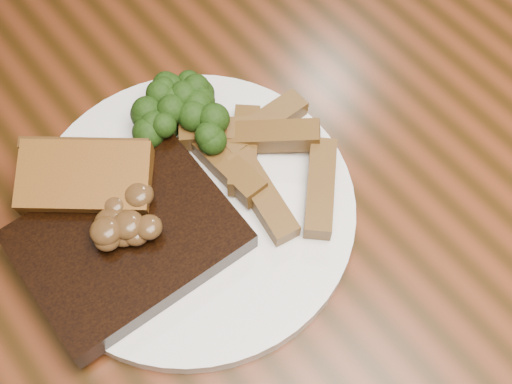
{
  "coord_description": "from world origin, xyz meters",
  "views": [
    {
      "loc": [
        -0.19,
        -0.23,
        1.32
      ],
      "look_at": [
        -0.0,
        0.0,
        0.78
      ],
      "focal_mm": 50.0,
      "sensor_mm": 36.0,
      "label": 1
    }
  ],
  "objects_px": {
    "dining_table": "(257,251)",
    "steak": "(128,241)",
    "plate": "(193,210)",
    "potato_wedges": "(267,165)",
    "garlic_bread": "(90,190)"
  },
  "relations": [
    {
      "from": "dining_table",
      "to": "steak",
      "type": "height_order",
      "value": "steak"
    },
    {
      "from": "plate",
      "to": "potato_wedges",
      "type": "bearing_deg",
      "value": -9.6
    },
    {
      "from": "dining_table",
      "to": "potato_wedges",
      "type": "bearing_deg",
      "value": 37.21
    },
    {
      "from": "dining_table",
      "to": "potato_wedges",
      "type": "xyz_separation_m",
      "value": [
        0.03,
        0.02,
        0.12
      ]
    },
    {
      "from": "steak",
      "to": "garlic_bread",
      "type": "height_order",
      "value": "steak"
    },
    {
      "from": "plate",
      "to": "dining_table",
      "type": "bearing_deg",
      "value": -33.86
    },
    {
      "from": "garlic_bread",
      "to": "potato_wedges",
      "type": "relative_size",
      "value": 0.96
    },
    {
      "from": "steak",
      "to": "garlic_bread",
      "type": "relative_size",
      "value": 1.56
    },
    {
      "from": "steak",
      "to": "potato_wedges",
      "type": "distance_m",
      "value": 0.14
    },
    {
      "from": "steak",
      "to": "dining_table",
      "type": "bearing_deg",
      "value": -15.42
    },
    {
      "from": "dining_table",
      "to": "steak",
      "type": "xyz_separation_m",
      "value": [
        -0.11,
        0.03,
        0.12
      ]
    },
    {
      "from": "potato_wedges",
      "to": "dining_table",
      "type": "bearing_deg",
      "value": -142.79
    },
    {
      "from": "dining_table",
      "to": "garlic_bread",
      "type": "height_order",
      "value": "garlic_bread"
    },
    {
      "from": "dining_table",
      "to": "garlic_bread",
      "type": "relative_size",
      "value": 14.24
    },
    {
      "from": "dining_table",
      "to": "garlic_bread",
      "type": "distance_m",
      "value": 0.19
    }
  ]
}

